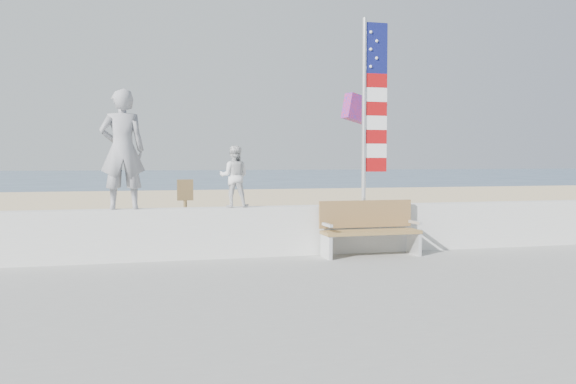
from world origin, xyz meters
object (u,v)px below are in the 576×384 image
adult (122,150)px  child (234,176)px  bench (369,228)px  flag (370,103)px

adult → child: size_ratio=1.86×
bench → flag: bearing=66.9°
child → bench: (2.41, -0.45, -0.94)m
bench → adult: bearing=174.0°
adult → bench: adult is taller
child → bench: size_ratio=0.61×
child → adult: bearing=14.4°
adult → bench: size_ratio=1.14×
adult → flag: bearing=179.2°
child → bench: bearing=-176.3°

